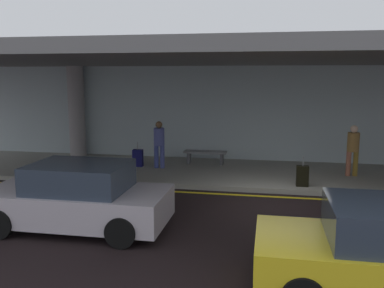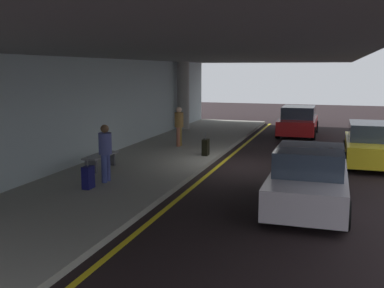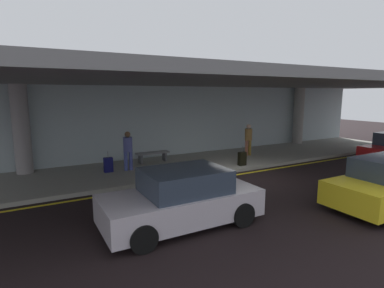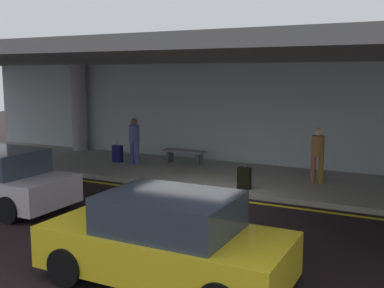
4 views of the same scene
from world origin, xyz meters
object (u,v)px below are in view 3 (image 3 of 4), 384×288
object	(u,v)px
support_column_left_mid	(298,116)
suitcase_upright_primary	(108,165)
suitcase_upright_secondary	(242,159)
support_column_far_left	(21,129)
traveler_with_luggage	(128,148)
car_silver	(182,199)
person_waiting_for_ride	(248,138)
bench_metal	(153,155)

from	to	relation	value
support_column_left_mid	suitcase_upright_primary	size ratio (longest dim) A/B	4.06
suitcase_upright_secondary	support_column_far_left	bearing A→B (deg)	179.57
traveler_with_luggage	suitcase_upright_secondary	bearing A→B (deg)	-82.43
car_silver	suitcase_upright_secondary	world-z (taller)	car_silver
suitcase_upright_primary	person_waiting_for_ride	bearing A→B (deg)	7.54
support_column_far_left	support_column_left_mid	distance (m)	16.00
car_silver	suitcase_upright_primary	distance (m)	5.88
traveler_with_luggage	suitcase_upright_primary	size ratio (longest dim) A/B	1.87
suitcase_upright_primary	traveler_with_luggage	bearing A→B (deg)	1.33
bench_metal	support_column_far_left	bearing A→B (deg)	173.04
suitcase_upright_secondary	person_waiting_for_ride	bearing A→B (deg)	64.49
support_column_far_left	suitcase_upright_secondary	xyz separation A→B (m)	(8.76, -3.31, -1.51)
support_column_far_left	car_silver	world-z (taller)	support_column_far_left
support_column_far_left	person_waiting_for_ride	size ratio (longest dim) A/B	2.17
suitcase_upright_primary	suitcase_upright_secondary	xyz separation A→B (m)	(5.68, -1.75, 0.00)
support_column_far_left	bench_metal	distance (m)	5.66
support_column_left_mid	person_waiting_for_ride	world-z (taller)	support_column_left_mid
person_waiting_for_ride	bench_metal	size ratio (longest dim) A/B	1.05
bench_metal	suitcase_upright_secondary	bearing A→B (deg)	-38.48
car_silver	suitcase_upright_secondary	bearing A→B (deg)	34.98
traveler_with_luggage	suitcase_upright_secondary	xyz separation A→B (m)	(4.85, -1.65, -0.65)
support_column_left_mid	traveler_with_luggage	world-z (taller)	support_column_left_mid
support_column_left_mid	suitcase_upright_primary	distance (m)	13.10
car_silver	suitcase_upright_primary	world-z (taller)	car_silver
bench_metal	traveler_with_luggage	bearing A→B (deg)	-146.58
support_column_left_mid	person_waiting_for_ride	xyz separation A→B (m)	(-5.54, -1.66, -0.86)
suitcase_upright_secondary	car_silver	bearing A→B (deg)	-121.46
support_column_far_left	person_waiting_for_ride	xyz separation A→B (m)	(10.46, -1.66, -0.86)
support_column_far_left	suitcase_upright_primary	bearing A→B (deg)	-26.86
suitcase_upright_primary	bench_metal	bearing A→B (deg)	29.20
person_waiting_for_ride	suitcase_upright_secondary	xyz separation A→B (m)	(-1.70, -1.65, -0.65)
suitcase_upright_secondary	bench_metal	xyz separation A→B (m)	(-3.34, 2.65, 0.04)
support_column_far_left	support_column_left_mid	world-z (taller)	same
support_column_far_left	suitcase_upright_secondary	distance (m)	9.49
person_waiting_for_ride	traveler_with_luggage	bearing A→B (deg)	48.61
person_waiting_for_ride	suitcase_upright_primary	distance (m)	7.41
suitcase_upright_primary	suitcase_upright_secondary	size ratio (longest dim) A/B	1.00
support_column_far_left	person_waiting_for_ride	world-z (taller)	support_column_far_left
car_silver	traveler_with_luggage	world-z (taller)	traveler_with_luggage
bench_metal	car_silver	bearing A→B (deg)	-105.44
car_silver	suitcase_upright_secondary	xyz separation A→B (m)	(5.20, 4.10, -0.25)
car_silver	support_column_left_mid	bearing A→B (deg)	27.52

